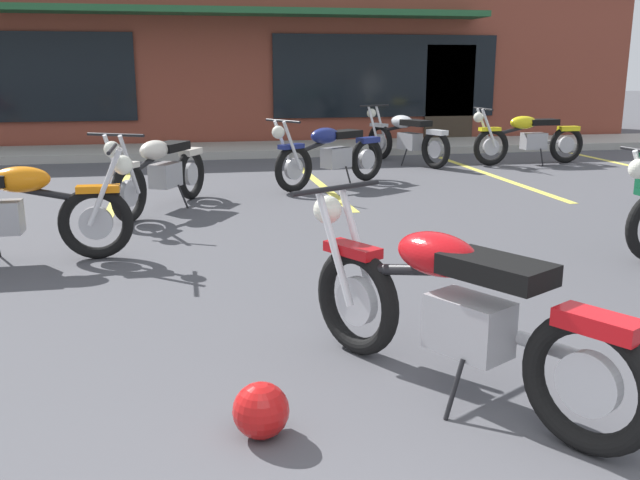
{
  "coord_description": "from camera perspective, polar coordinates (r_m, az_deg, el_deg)",
  "views": [
    {
      "loc": [
        -0.55,
        -1.16,
        1.64
      ],
      "look_at": [
        0.3,
        3.15,
        0.55
      ],
      "focal_mm": 39.27,
      "sensor_mm": 36.0,
      "label": 1
    }
  ],
  "objects": [
    {
      "name": "ground_plane",
      "position": [
        5.47,
        -4.95,
        -3.56
      ],
      "size": [
        80.0,
        80.0,
        0.0
      ],
      "primitive_type": "plane",
      "color": "#47474C"
    },
    {
      "name": "sidewalk_kerb",
      "position": [
        13.8,
        -8.96,
        7.22
      ],
      "size": [
        22.0,
        1.8,
        0.14
      ],
      "primitive_type": "cube",
      "color": "#A8A59E",
      "rests_on": "ground_plane"
    },
    {
      "name": "brick_storefront_building",
      "position": [
        17.25,
        -9.71,
        14.08
      ],
      "size": [
        18.98,
        6.14,
        3.48
      ],
      "color": "brown",
      "rests_on": "ground_plane"
    },
    {
      "name": "painted_stall_lines",
      "position": [
        10.24,
        -8.04,
        4.59
      ],
      "size": [
        14.05,
        4.8,
        0.01
      ],
      "color": "#DBCC4C",
      "rests_on": "ground_plane"
    },
    {
      "name": "motorcycle_foreground_classic",
      "position": [
        3.59,
        10.79,
        -5.47
      ],
      "size": [
        1.29,
        1.9,
        0.98
      ],
      "color": "black",
      "rests_on": "ground_plane"
    },
    {
      "name": "motorcycle_black_cruiser",
      "position": [
        9.83,
        0.89,
        7.05
      ],
      "size": [
        1.86,
        1.37,
        0.98
      ],
      "color": "black",
      "rests_on": "ground_plane"
    },
    {
      "name": "motorcycle_silver_naked",
      "position": [
        12.65,
        16.63,
        8.01
      ],
      "size": [
        2.11,
        0.66,
        0.98
      ],
      "color": "black",
      "rests_on": "ground_plane"
    },
    {
      "name": "motorcycle_blue_standard",
      "position": [
        6.48,
        -24.01,
        2.25
      ],
      "size": [
        2.11,
        0.66,
        0.98
      ],
      "color": "black",
      "rests_on": "ground_plane"
    },
    {
      "name": "motorcycle_green_cafe_racer",
      "position": [
        8.38,
        -12.86,
        5.5
      ],
      "size": [
        1.26,
        1.92,
        0.98
      ],
      "color": "black",
      "rests_on": "ground_plane"
    },
    {
      "name": "motorcycle_cream_vintage",
      "position": [
        12.29,
        7.02,
        8.32
      ],
      "size": [
        1.13,
        1.99,
        0.98
      ],
      "color": "black",
      "rests_on": "ground_plane"
    },
    {
      "name": "helmet_on_pavement",
      "position": [
        3.27,
        -4.84,
        -13.65
      ],
      "size": [
        0.26,
        0.26,
        0.26
      ],
      "color": "#B71414",
      "rests_on": "ground_plane"
    }
  ]
}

